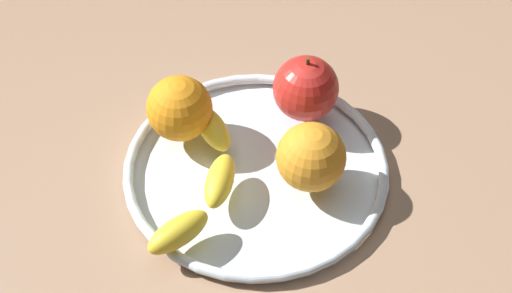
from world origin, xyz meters
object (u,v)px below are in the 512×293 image
object	(u,v)px
banana	(204,175)
orange_front_left	(311,157)
orange_back_left	(179,108)
fruit_bowl	(256,168)
apple	(306,88)

from	to	relation	value
banana	orange_front_left	distance (cm)	12.04
orange_back_left	banana	bearing A→B (deg)	-169.11
fruit_bowl	banana	size ratio (longest dim) A/B	1.43
fruit_bowl	orange_back_left	bearing A→B (deg)	50.01
orange_front_left	orange_back_left	bearing A→B (deg)	53.46
apple	orange_front_left	distance (cm)	10.60
apple	banana	bearing A→B (deg)	123.71
banana	orange_back_left	world-z (taller)	orange_back_left
banana	orange_back_left	distance (cm)	8.91
fruit_bowl	banana	xyz separation A→B (cm)	(-1.87, 6.21, 2.42)
apple	orange_back_left	bearing A→B (deg)	92.11
apple	orange_front_left	size ratio (longest dim) A/B	1.12
fruit_bowl	banana	distance (cm)	6.92
banana	orange_back_left	size ratio (longest dim) A/B	2.77
banana	apple	xyz separation A→B (cm)	(9.00, -13.49, 2.43)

